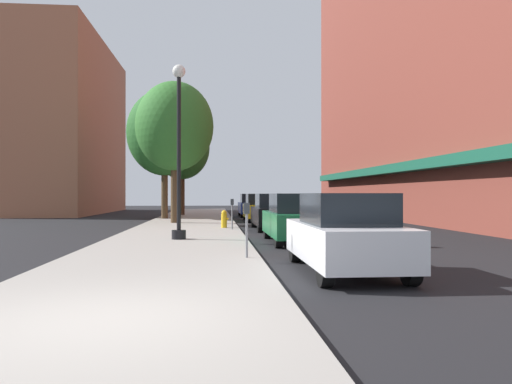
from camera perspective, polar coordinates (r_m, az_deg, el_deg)
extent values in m
plane|color=black|center=(24.25, 1.55, -4.12)|extent=(90.00, 90.00, 0.00)
cube|color=gray|center=(25.12, -7.84, -3.85)|extent=(4.80, 50.00, 0.12)
cube|color=brown|center=(32.53, 21.13, 16.08)|extent=(6.00, 40.00, 21.54)
cube|color=#144C38|center=(29.93, 15.38, 2.56)|extent=(0.90, 34.00, 0.50)
cube|color=#9E6047|center=(45.10, -20.84, 6.94)|extent=(6.00, 18.00, 14.53)
cube|color=#144C38|center=(45.81, -24.88, 1.61)|extent=(0.90, 15.30, 0.50)
cylinder|color=black|center=(16.69, -9.03, -4.95)|extent=(0.48, 0.48, 0.30)
cylinder|color=black|center=(16.69, -9.02, 4.50)|extent=(0.14, 0.14, 5.20)
sphere|color=silver|center=(17.14, -9.02, 13.80)|extent=(0.44, 0.44, 0.44)
cylinder|color=gold|center=(22.05, -3.76, -3.39)|extent=(0.26, 0.26, 0.62)
sphere|color=gold|center=(22.03, -3.76, -2.45)|extent=(0.24, 0.24, 0.24)
cylinder|color=gold|center=(22.05, -3.39, -3.16)|extent=(0.12, 0.10, 0.10)
cylinder|color=slate|center=(11.69, -1.09, -5.14)|extent=(0.06, 0.06, 1.05)
cube|color=#33383D|center=(11.66, -1.09, -1.93)|extent=(0.14, 0.09, 0.26)
cylinder|color=slate|center=(21.08, -2.81, -2.95)|extent=(0.06, 0.06, 1.05)
cube|color=#33383D|center=(21.06, -2.81, -1.17)|extent=(0.14, 0.09, 0.26)
cylinder|color=#4C3823|center=(26.17, -9.52, 0.35)|extent=(0.40, 0.40, 3.58)
ellipsoid|color=#2D6B28|center=(26.41, -9.51, 7.61)|extent=(4.12, 4.12, 4.74)
cylinder|color=#4C3823|center=(30.73, -10.66, 0.28)|extent=(0.40, 0.40, 3.60)
ellipsoid|color=#235B23|center=(30.97, -10.65, 6.85)|extent=(4.65, 4.65, 5.35)
cylinder|color=#422D1E|center=(35.92, -8.67, 0.05)|extent=(0.40, 0.40, 3.40)
ellipsoid|color=#235B23|center=(36.08, -8.67, 5.16)|extent=(4.03, 4.03, 4.64)
cylinder|color=black|center=(11.87, 4.58, -6.64)|extent=(0.22, 0.64, 0.64)
cylinder|color=black|center=(12.23, 11.86, -6.45)|extent=(0.22, 0.64, 0.64)
cylinder|color=black|center=(8.76, 8.09, -8.93)|extent=(0.22, 0.64, 0.64)
cylinder|color=black|center=(9.23, 17.67, -8.47)|extent=(0.22, 0.64, 0.64)
cube|color=silver|center=(10.45, 10.29, -5.74)|extent=(1.80, 4.30, 0.76)
cube|color=black|center=(10.26, 10.51, -1.93)|extent=(1.56, 2.20, 0.64)
cylinder|color=black|center=(18.00, 1.30, -4.45)|extent=(0.22, 0.64, 0.64)
cylinder|color=black|center=(18.23, 6.20, -4.40)|extent=(0.22, 0.64, 0.64)
cylinder|color=black|center=(14.83, 2.66, -5.36)|extent=(0.22, 0.64, 0.64)
cylinder|color=black|center=(15.11, 8.55, -5.26)|extent=(0.22, 0.64, 0.64)
cube|color=#196638|center=(16.50, 4.61, -3.72)|extent=(1.80, 4.30, 0.76)
cube|color=black|center=(16.32, 4.70, -1.30)|extent=(1.56, 2.20, 0.64)
cylinder|color=black|center=(23.86, -0.24, -3.42)|extent=(0.22, 0.64, 0.64)
cylinder|color=black|center=(24.03, 3.48, -3.39)|extent=(0.22, 0.64, 0.64)
cylinder|color=black|center=(20.67, 0.49, -3.91)|extent=(0.22, 0.64, 0.64)
cylinder|color=black|center=(20.88, 4.76, -3.87)|extent=(0.22, 0.64, 0.64)
cube|color=black|center=(22.33, 2.10, -2.81)|extent=(1.80, 4.30, 0.76)
cube|color=black|center=(22.16, 2.14, -1.02)|extent=(1.56, 2.20, 0.64)
cylinder|color=black|center=(30.66, -1.29, -2.71)|extent=(0.22, 0.64, 0.64)
cylinder|color=black|center=(30.80, 1.62, -2.70)|extent=(0.22, 0.64, 0.64)
cylinder|color=black|center=(27.47, -0.86, -3.00)|extent=(0.22, 0.64, 0.64)
cylinder|color=black|center=(27.62, 2.37, -2.98)|extent=(0.22, 0.64, 0.64)
cube|color=gold|center=(29.11, 0.45, -2.21)|extent=(1.80, 4.30, 0.76)
cube|color=black|center=(28.95, 0.48, -0.84)|extent=(1.56, 2.20, 0.64)
cylinder|color=black|center=(37.05, -1.92, -2.28)|extent=(0.22, 0.64, 0.64)
cylinder|color=black|center=(37.16, 0.49, -2.28)|extent=(0.22, 0.64, 0.64)
cylinder|color=black|center=(33.86, -1.63, -2.48)|extent=(0.22, 0.64, 0.64)
cylinder|color=black|center=(33.98, 1.00, -2.47)|extent=(0.22, 0.64, 0.64)
cube|color=#1E389E|center=(35.49, -0.52, -1.86)|extent=(1.80, 4.30, 0.76)
cube|color=black|center=(35.33, -0.50, -0.73)|extent=(1.56, 2.20, 0.64)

